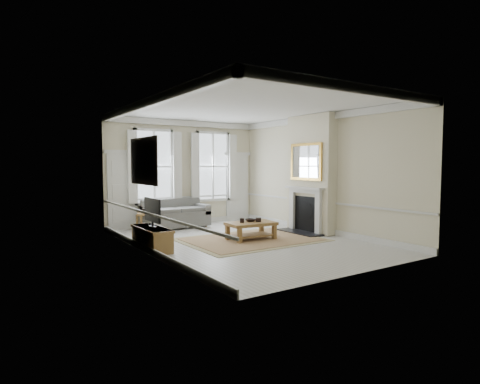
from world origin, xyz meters
TOP-DOWN VIEW (x-y plane):
  - floor at (0.00, 0.00)m, footprint 7.20×7.20m
  - ceiling at (0.00, 0.00)m, footprint 7.20×7.20m
  - back_wall at (0.00, 3.60)m, footprint 5.20×0.00m
  - left_wall at (-2.60, 0.00)m, footprint 0.00×7.20m
  - right_wall at (2.60, 0.00)m, footprint 0.00×7.20m
  - window_left at (-1.05, 3.55)m, footprint 1.26×0.20m
  - window_right at (1.05, 3.55)m, footprint 1.26×0.20m
  - door_left at (-2.05, 3.56)m, footprint 0.90×0.08m
  - door_right at (2.05, 3.56)m, footprint 0.90×0.08m
  - painting at (-2.56, 0.30)m, footprint 0.05×1.66m
  - chimney_breast at (2.43, 0.20)m, footprint 0.35×1.70m
  - hearth at (2.00, 0.20)m, footprint 0.55×1.50m
  - fireplace at (2.20, 0.20)m, footprint 0.21×1.45m
  - mirror at (2.21, 0.20)m, footprint 0.06×1.26m
  - sofa at (-0.55, 3.11)m, footprint 1.98×0.96m
  - side_table at (-1.61, 2.88)m, footprint 0.59×0.59m
  - rug at (0.26, 0.13)m, footprint 3.50×2.60m
  - coffee_table at (0.26, 0.13)m, footprint 1.31×0.83m
  - ceramic_pot_a at (0.01, 0.18)m, footprint 0.11×0.11m
  - ceramic_pot_b at (0.46, 0.08)m, footprint 0.15×0.15m
  - bowl at (0.31, 0.23)m, footprint 0.30×0.30m
  - tv_stand at (-2.34, 0.44)m, footprint 0.47×1.46m
  - tv at (-2.32, 0.44)m, footprint 0.08×0.90m

SIDE VIEW (x-z plane):
  - floor at x=0.00m, z-range 0.00..0.00m
  - rug at x=0.26m, z-range 0.00..0.02m
  - hearth at x=2.00m, z-range 0.00..0.05m
  - tv_stand at x=-2.34m, z-range 0.00..0.52m
  - sofa at x=-0.55m, z-range -0.07..0.81m
  - coffee_table at x=0.26m, z-range 0.15..0.62m
  - side_table at x=-1.61m, z-range 0.17..0.72m
  - bowl at x=0.31m, z-range 0.47..0.54m
  - ceramic_pot_b at x=0.46m, z-range 0.47..0.58m
  - ceramic_pot_a at x=0.01m, z-range 0.47..0.58m
  - fireplace at x=2.20m, z-range 0.07..1.40m
  - tv at x=-2.32m, z-range 0.57..1.25m
  - door_left at x=-2.05m, z-range 0.00..2.30m
  - door_right at x=2.05m, z-range 0.00..2.30m
  - back_wall at x=0.00m, z-range -0.90..4.30m
  - left_wall at x=-2.60m, z-range -1.90..5.30m
  - right_wall at x=2.60m, z-range -1.90..5.30m
  - chimney_breast at x=2.43m, z-range 0.01..3.39m
  - window_left at x=-1.05m, z-range 0.80..3.00m
  - window_right at x=1.05m, z-range 0.80..3.00m
  - painting at x=-2.56m, z-range 1.52..2.58m
  - mirror at x=2.21m, z-range 1.52..2.58m
  - ceiling at x=0.00m, z-range 3.40..3.40m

